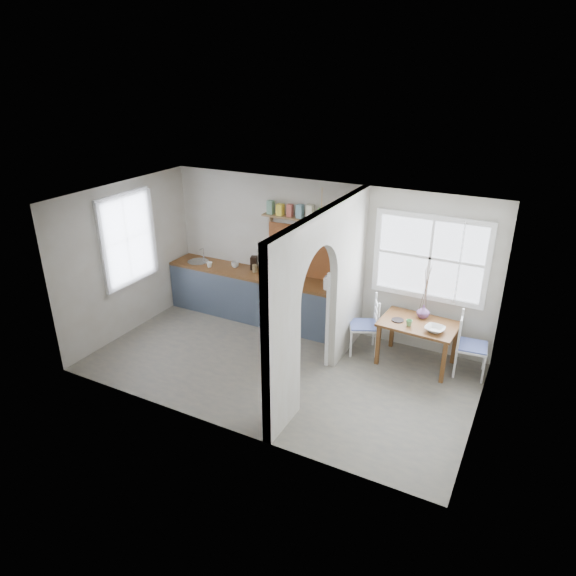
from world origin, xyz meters
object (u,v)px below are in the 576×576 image
at_px(dining_table, 416,343).
at_px(vase, 423,311).
at_px(chair_left, 363,325).
at_px(kettle, 328,283).
at_px(chair_right, 472,346).

distance_m(dining_table, vase, 0.50).
relative_size(dining_table, chair_left, 1.18).
height_order(chair_left, kettle, kettle).
bearing_deg(chair_right, kettle, 82.50).
bearing_deg(vase, chair_right, -9.42).
bearing_deg(vase, kettle, -177.36).
relative_size(dining_table, kettle, 5.03).
relative_size(chair_left, kettle, 4.26).
bearing_deg(chair_left, chair_right, 68.60).
relative_size(dining_table, vase, 5.50).
relative_size(dining_table, chair_right, 1.18).
xyz_separation_m(kettle, vase, (1.58, 0.07, -0.20)).
bearing_deg(vase, dining_table, -91.14).
bearing_deg(kettle, dining_table, -17.95).
xyz_separation_m(dining_table, chair_left, (-0.87, -0.02, 0.13)).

